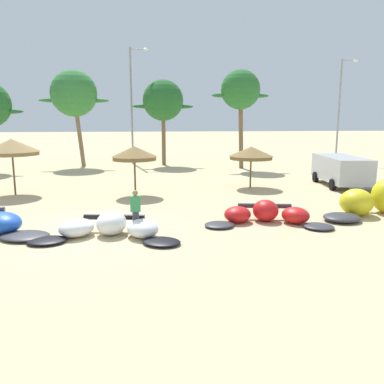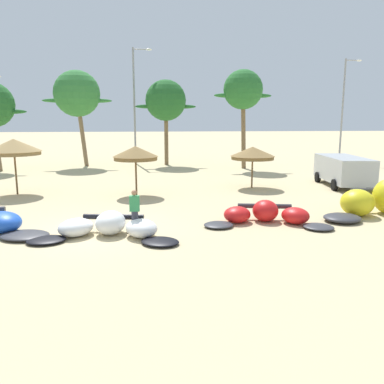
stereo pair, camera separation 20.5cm
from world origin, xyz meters
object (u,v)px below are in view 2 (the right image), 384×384
at_px(kite_center, 266,215).
at_px(lamppost_east_center, 344,106).
at_px(kite_left_of_center, 109,227).
at_px(beach_umbrella_middle, 14,147).
at_px(person_near_kites, 135,212).
at_px(lamppost_west_center, 136,101).
at_px(parked_van, 342,169).
at_px(beach_umbrella_outermost, 253,153).
at_px(beach_umbrella_near_palms, 135,153).
at_px(palm_left_of_gap, 77,94).
at_px(palm_center_left, 166,101).
at_px(palm_center_right, 243,91).

bearing_deg(kite_center, lamppost_east_center, 56.53).
height_order(kite_left_of_center, kite_center, kite_center).
bearing_deg(beach_umbrella_middle, person_near_kites, -52.13).
bearing_deg(lamppost_west_center, parked_van, -48.11).
relative_size(beach_umbrella_outermost, parked_van, 0.50).
bearing_deg(beach_umbrella_outermost, beach_umbrella_near_palms, -166.97).
bearing_deg(lamppost_east_center, palm_left_of_gap, -177.93).
bearing_deg(beach_umbrella_middle, kite_center, -32.79).
bearing_deg(beach_umbrella_middle, beach_umbrella_outermost, 2.25).
bearing_deg(palm_center_left, beach_umbrella_near_palms, -99.54).
bearing_deg(palm_left_of_gap, lamppost_east_center, 2.07).
relative_size(palm_center_right, lamppost_west_center, 0.78).
relative_size(beach_umbrella_near_palms, lamppost_east_center, 0.27).
bearing_deg(parked_van, lamppost_west_center, 131.89).
xyz_separation_m(kite_center, palm_center_right, (3.44, 17.82, 6.14)).
bearing_deg(lamppost_west_center, beach_umbrella_middle, -113.03).
bearing_deg(kite_left_of_center, lamppost_east_center, 48.29).
height_order(kite_center, person_near_kites, person_near_kites).
distance_m(kite_center, palm_center_right, 19.16).
bearing_deg(person_near_kites, beach_umbrella_outermost, 53.05).
bearing_deg(lamppost_east_center, beach_umbrella_near_palms, -141.98).
bearing_deg(person_near_kites, parked_van, 35.78).
xyz_separation_m(kite_center, beach_umbrella_outermost, (1.68, 8.16, 1.78)).
relative_size(person_near_kites, palm_left_of_gap, 0.19).
height_order(kite_center, beach_umbrella_middle, beach_umbrella_middle).
distance_m(parked_van, person_near_kites, 15.57).
bearing_deg(lamppost_east_center, beach_umbrella_middle, -151.34).
bearing_deg(palm_left_of_gap, palm_center_right, -13.54).
xyz_separation_m(beach_umbrella_middle, palm_center_left, (9.07, 13.70, 3.14)).
bearing_deg(palm_center_right, lamppost_west_center, 151.92).
height_order(kite_left_of_center, palm_left_of_gap, palm_left_of_gap).
bearing_deg(beach_umbrella_middle, palm_left_of_gap, 84.38).
bearing_deg(lamppost_east_center, parked_van, -117.16).
relative_size(beach_umbrella_near_palms, palm_left_of_gap, 0.32).
bearing_deg(lamppost_west_center, palm_center_left, -24.87).
bearing_deg(beach_umbrella_middle, lamppost_east_center, 28.66).
height_order(kite_center, lamppost_west_center, lamppost_west_center).
xyz_separation_m(beach_umbrella_middle, person_near_kites, (6.67, -8.58, -1.81)).
distance_m(beach_umbrella_middle, lamppost_west_center, 16.56).
distance_m(beach_umbrella_middle, palm_left_of_gap, 14.10).
xyz_separation_m(kite_left_of_center, beach_umbrella_outermost, (7.77, 9.30, 1.79)).
bearing_deg(person_near_kites, kite_left_of_center, -168.84).
relative_size(palm_center_left, lamppost_west_center, 0.73).
xyz_separation_m(palm_left_of_gap, lamppost_east_center, (25.12, 0.91, -0.83)).
distance_m(beach_umbrella_middle, palm_center_left, 16.72).
height_order(kite_left_of_center, beach_umbrella_near_palms, beach_umbrella_near_palms).
distance_m(beach_umbrella_outermost, parked_van, 5.86).
bearing_deg(parked_van, beach_umbrella_outermost, 179.89).
xyz_separation_m(beach_umbrella_middle, lamppost_east_center, (26.45, 14.46, 2.84)).
distance_m(kite_center, beach_umbrella_near_palms, 8.64).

